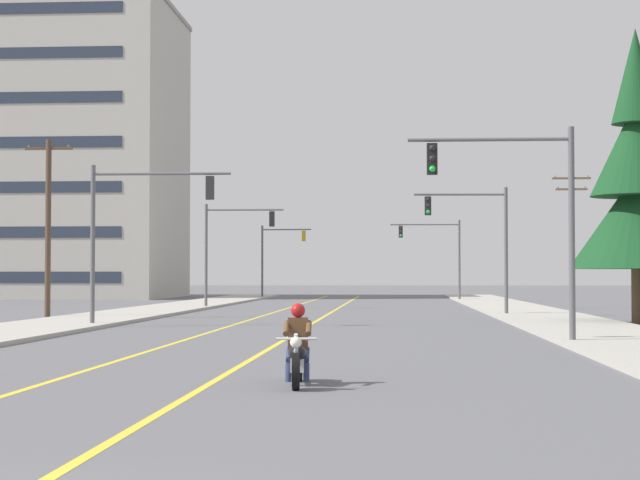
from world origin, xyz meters
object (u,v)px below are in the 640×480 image
(traffic_signal_mid_right, at_px, (480,231))
(traffic_signal_mid_left, at_px, (228,239))
(utility_pole_left_near, at_px, (48,224))
(apartment_building_far_left_block, at_px, (16,152))
(traffic_signal_far_right, at_px, (439,247))
(traffic_signal_near_right, at_px, (524,201))
(traffic_signal_far_left, at_px, (276,251))
(utility_pole_right_far, at_px, (572,234))
(conifer_tree_right_verge_far, at_px, (637,188))
(traffic_signal_near_left, at_px, (133,219))
(motorcycle_with_rider, at_px, (297,352))

(traffic_signal_mid_right, height_order, traffic_signal_mid_left, same)
(utility_pole_left_near, bearing_deg, apartment_building_far_left_block, 111.47)
(traffic_signal_mid_left, bearing_deg, traffic_signal_far_right, 55.88)
(traffic_signal_near_right, height_order, traffic_signal_mid_right, same)
(traffic_signal_far_left, height_order, utility_pole_right_far, utility_pole_right_far)
(utility_pole_right_far, relative_size, conifer_tree_right_verge_far, 0.68)
(traffic_signal_far_left, distance_m, utility_pole_left_near, 43.89)
(traffic_signal_far_left, height_order, apartment_building_far_left_block, apartment_building_far_left_block)
(utility_pole_left_near, bearing_deg, traffic_signal_mid_right, 12.10)
(traffic_signal_far_right, relative_size, utility_pole_left_near, 0.76)
(utility_pole_right_far, bearing_deg, traffic_signal_near_left, -130.66)
(traffic_signal_near_left, height_order, utility_pole_left_near, utility_pole_left_near)
(traffic_signal_mid_left, relative_size, conifer_tree_right_verge_far, 0.52)
(conifer_tree_right_verge_far, bearing_deg, traffic_signal_mid_left, 135.15)
(motorcycle_with_rider, xyz_separation_m, traffic_signal_near_left, (-8.26, 21.46, 3.54))
(traffic_signal_mid_left, distance_m, utility_pole_right_far, 20.33)
(traffic_signal_near_left, bearing_deg, utility_pole_left_near, 128.11)
(traffic_signal_far_left, bearing_deg, traffic_signal_mid_left, -89.56)
(traffic_signal_mid_left, bearing_deg, motorcycle_with_rider, -79.62)
(traffic_signal_near_left, relative_size, traffic_signal_mid_left, 1.00)
(traffic_signal_far_right, bearing_deg, traffic_signal_far_left, 148.21)
(traffic_signal_mid_left, xyz_separation_m, utility_pole_right_far, (20.31, 0.94, 0.30))
(traffic_signal_near_left, distance_m, traffic_signal_mid_left, 22.87)
(utility_pole_left_near, height_order, apartment_building_far_left_block, apartment_building_far_left_block)
(traffic_signal_mid_left, distance_m, apartment_building_far_left_block, 38.08)
(motorcycle_with_rider, xyz_separation_m, conifer_tree_right_verge_far, (11.47, 24.85, 4.90))
(traffic_signal_near_left, bearing_deg, traffic_signal_near_right, -35.25)
(traffic_signal_far_left, relative_size, apartment_building_far_left_block, 0.22)
(traffic_signal_far_right, xyz_separation_m, conifer_tree_right_verge_far, (6.32, -39.06, 1.36))
(motorcycle_with_rider, bearing_deg, utility_pole_left_near, 115.92)
(traffic_signal_near_right, relative_size, traffic_signal_mid_left, 1.00)
(traffic_signal_far_left, relative_size, utility_pole_left_near, 0.76)
(traffic_signal_far_right, distance_m, conifer_tree_right_verge_far, 39.59)
(motorcycle_with_rider, distance_m, traffic_signal_near_right, 13.44)
(traffic_signal_mid_left, height_order, conifer_tree_right_verge_far, conifer_tree_right_verge_far)
(traffic_signal_mid_left, xyz_separation_m, conifer_tree_right_verge_far, (19.59, -19.49, 1.40))
(traffic_signal_far_left, relative_size, utility_pole_right_far, 0.77)
(motorcycle_with_rider, height_order, traffic_signal_mid_right, traffic_signal_mid_right)
(motorcycle_with_rider, bearing_deg, traffic_signal_near_left, 111.05)
(traffic_signal_near_left, bearing_deg, motorcycle_with_rider, -68.95)
(motorcycle_with_rider, bearing_deg, traffic_signal_near_right, 65.30)
(motorcycle_with_rider, distance_m, traffic_signal_far_right, 64.21)
(traffic_signal_mid_left, bearing_deg, traffic_signal_far_left, 90.44)
(traffic_signal_mid_left, bearing_deg, utility_pole_left_near, -110.56)
(motorcycle_with_rider, bearing_deg, traffic_signal_far_right, 85.40)
(motorcycle_with_rider, height_order, apartment_building_far_left_block, apartment_building_far_left_block)
(utility_pole_left_near, xyz_separation_m, apartment_building_far_left_block, (-17.47, 44.41, 8.49))
(traffic_signal_mid_right, bearing_deg, conifer_tree_right_verge_far, -55.25)
(motorcycle_with_rider, bearing_deg, utility_pole_right_far, 74.93)
(traffic_signal_mid_right, xyz_separation_m, traffic_signal_mid_left, (-13.94, 11.35, 0.01))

